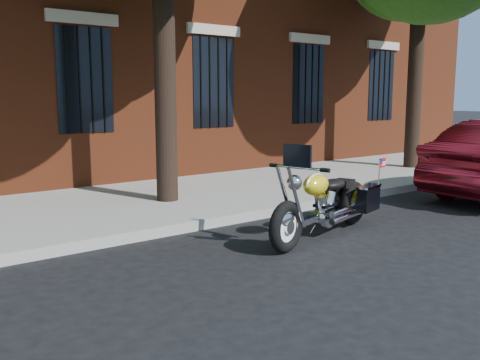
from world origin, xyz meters
TOP-DOWN VIEW (x-y plane):
  - ground at (0.00, 0.00)m, footprint 120.00×120.00m
  - curb at (0.00, 1.38)m, footprint 40.00×0.16m
  - sidewalk at (0.00, 3.26)m, footprint 40.00×3.60m
  - motorcycle at (1.34, -0.01)m, footprint 2.62×1.13m

SIDE VIEW (x-z plane):
  - ground at x=0.00m, z-range 0.00..0.00m
  - curb at x=0.00m, z-range 0.00..0.15m
  - sidewalk at x=0.00m, z-range 0.00..0.15m
  - motorcycle at x=1.34m, z-range -0.21..1.10m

